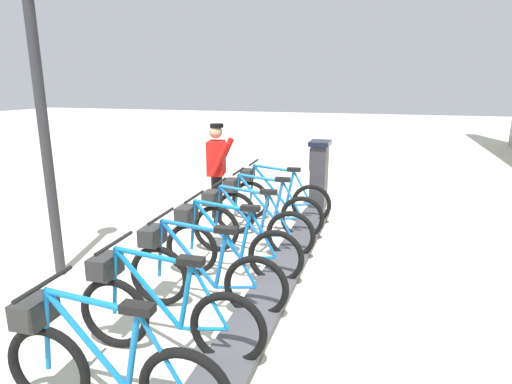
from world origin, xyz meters
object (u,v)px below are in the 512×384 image
object	(u,v)px
bike_docked_2	(247,225)
lamp_post	(37,77)
bike_docked_1	(263,209)
bike_docked_4	(199,272)
bike_docked_5	(161,310)
bike_docked_6	(103,367)
bike_docked_3	(227,245)
payment_kiosk	(319,174)
bike_docked_0	(276,197)
worker_near_rack	(217,169)

from	to	relation	value
bike_docked_2	lamp_post	size ratio (longest dim) A/B	0.48
bike_docked_1	bike_docked_2	xyz separation A→B (m)	(0.00, 0.79, 0.00)
bike_docked_4	bike_docked_5	xyz separation A→B (m)	(0.00, 0.79, 0.00)
bike_docked_1	bike_docked_6	bearing A→B (deg)	90.00
bike_docked_3	bike_docked_4	xyz separation A→B (m)	(0.00, 0.79, 0.00)
payment_kiosk	bike_docked_0	distance (m)	1.14
payment_kiosk	bike_docked_4	distance (m)	4.15
bike_docked_1	bike_docked_3	distance (m)	1.58
payment_kiosk	lamp_post	bearing A→B (deg)	55.74
bike_docked_4	bike_docked_6	size ratio (longest dim) A/B	1.00
bike_docked_0	bike_docked_3	xyz separation A→B (m)	(0.00, 2.36, 0.00)
bike_docked_2	bike_docked_4	size ratio (longest dim) A/B	1.00
bike_docked_3	lamp_post	bearing A→B (deg)	13.57
bike_docked_5	bike_docked_6	distance (m)	0.79
bike_docked_5	worker_near_rack	xyz separation A→B (m)	(0.94, -3.62, 0.48)
worker_near_rack	lamp_post	world-z (taller)	lamp_post
bike_docked_3	bike_docked_6	xyz separation A→B (m)	(0.00, 2.36, 0.00)
payment_kiosk	bike_docked_4	xyz separation A→B (m)	(0.57, 4.11, -0.24)
lamp_post	bike_docked_0	bearing A→B (deg)	-125.34
bike_docked_1	bike_docked_6	distance (m)	3.94
payment_kiosk	bike_docked_3	world-z (taller)	payment_kiosk
bike_docked_3	bike_docked_4	distance (m)	0.79
bike_docked_3	lamp_post	world-z (taller)	lamp_post
payment_kiosk	bike_docked_5	xyz separation A→B (m)	(0.57, 4.89, -0.24)
bike_docked_6	bike_docked_5	bearing A→B (deg)	-90.00
payment_kiosk	bike_docked_0	world-z (taller)	payment_kiosk
bike_docked_0	worker_near_rack	bearing A→B (deg)	18.96
bike_docked_2	bike_docked_3	world-z (taller)	same
bike_docked_1	bike_docked_3	size ratio (longest dim) A/B	1.00
bike_docked_6	worker_near_rack	distance (m)	4.53
bike_docked_1	bike_docked_6	xyz separation A→B (m)	(0.00, 3.94, 0.00)
payment_kiosk	bike_docked_5	bearing A→B (deg)	83.34
bike_docked_2	bike_docked_5	distance (m)	2.36
bike_docked_2	bike_docked_1	bearing A→B (deg)	-90.00
bike_docked_1	worker_near_rack	world-z (taller)	worker_near_rack
bike_docked_0	bike_docked_6	xyz separation A→B (m)	(0.00, 4.73, 0.00)
bike_docked_1	bike_docked_3	bearing A→B (deg)	90.00
bike_docked_4	bike_docked_2	bearing A→B (deg)	-90.00
bike_docked_3	bike_docked_0	bearing A→B (deg)	-90.00
payment_kiosk	bike_docked_3	xyz separation A→B (m)	(0.57, 3.32, -0.24)
payment_kiosk	bike_docked_5	size ratio (longest dim) A/B	0.74
bike_docked_6	lamp_post	world-z (taller)	lamp_post
bike_docked_0	bike_docked_1	xyz separation A→B (m)	(0.00, 0.79, 0.00)
bike_docked_1	bike_docked_5	size ratio (longest dim) A/B	1.00
bike_docked_0	bike_docked_4	xyz separation A→B (m)	(0.00, 3.15, 0.00)
bike_docked_4	lamp_post	distance (m)	2.82
bike_docked_4	worker_near_rack	distance (m)	3.02
bike_docked_0	lamp_post	size ratio (longest dim) A/B	0.48
bike_docked_6	lamp_post	distance (m)	3.37
bike_docked_3	bike_docked_6	distance (m)	2.36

